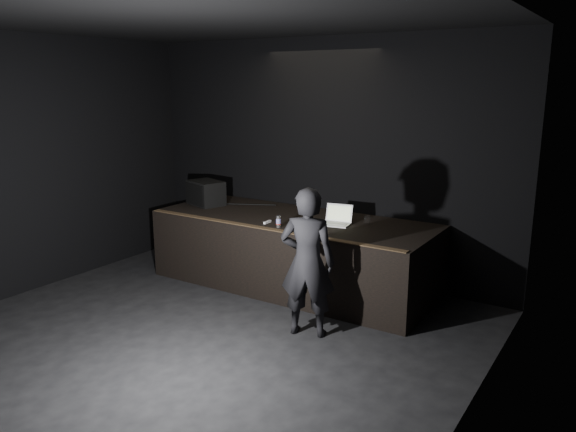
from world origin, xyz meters
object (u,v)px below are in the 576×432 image
(beer_can, at_px, (278,221))
(stage_riser, at_px, (293,252))
(stage_monitor, at_px, (206,193))
(laptop, at_px, (337,219))
(person, at_px, (307,262))

(beer_can, bearing_deg, stage_riser, 102.27)
(beer_can, bearing_deg, stage_monitor, 162.14)
(stage_riser, bearing_deg, stage_monitor, 179.99)
(stage_riser, bearing_deg, laptop, 1.58)
(stage_riser, xyz_separation_m, laptop, (0.68, 0.02, 0.57))
(stage_monitor, distance_m, laptop, 2.29)
(stage_monitor, distance_m, person, 2.91)
(beer_can, distance_m, person, 1.15)
(stage_monitor, height_order, person, person)
(stage_monitor, xyz_separation_m, person, (2.59, -1.27, -0.32))
(stage_monitor, distance_m, beer_can, 1.82)
(stage_monitor, bearing_deg, stage_riser, 18.66)
(laptop, bearing_deg, beer_can, -144.38)
(person, bearing_deg, laptop, -94.94)
(stage_riser, xyz_separation_m, stage_monitor, (-1.60, 0.00, 0.69))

